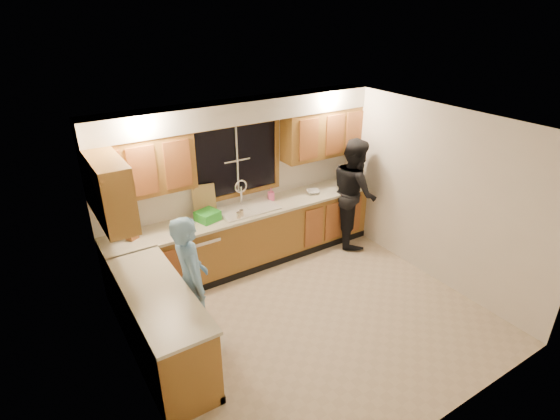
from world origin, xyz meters
The scene contains 26 objects.
floor centered at (0.00, 0.00, 0.00)m, with size 4.20×4.20×0.00m, color beige.
ceiling centered at (0.00, 0.00, 2.50)m, with size 4.20×4.20×0.00m, color silver.
wall_back centered at (0.00, 1.90, 1.25)m, with size 4.20×4.20×0.00m, color white.
wall_left centered at (-2.10, 0.00, 1.25)m, with size 3.80×3.80×0.00m, color white.
wall_right centered at (2.10, 0.00, 1.25)m, with size 3.80×3.80×0.00m, color white.
base_cabinets_back centered at (0.00, 1.60, 0.44)m, with size 4.20×0.60×0.88m, color olive.
base_cabinets_left centered at (-1.80, 0.35, 0.44)m, with size 0.60×1.90×0.88m, color olive.
countertop_back centered at (0.00, 1.58, 0.90)m, with size 4.20×0.63×0.04m, color beige.
countertop_left centered at (-1.79, 0.35, 0.90)m, with size 0.63×1.90×0.04m, color beige.
upper_cabinets_left centered at (-1.43, 1.73, 1.83)m, with size 1.35×0.33×0.75m, color olive.
upper_cabinets_right centered at (1.43, 1.73, 1.83)m, with size 1.35×0.33×0.75m, color olive.
upper_cabinets_return centered at (-1.94, 1.12, 1.83)m, with size 0.33×0.90×0.75m, color olive.
soffit centered at (0.00, 1.72, 2.35)m, with size 4.20×0.35×0.30m, color beige.
window_frame centered at (0.00, 1.89, 1.60)m, with size 1.44×0.03×1.14m.
sink centered at (0.00, 1.60, 0.86)m, with size 0.86×0.52×0.57m.
dishwasher centered at (-0.85, 1.59, 0.41)m, with size 0.60×0.56×0.82m, color silver.
stove centered at (-1.80, -0.22, 0.45)m, with size 0.58×0.75×0.90m, color silver.
man centered at (-1.36, 0.45, 0.82)m, with size 0.60×0.39×1.64m, color #74ABDB.
woman centered at (1.80, 1.29, 0.89)m, with size 0.87×0.68×1.79m, color black.
knife_block centered at (-1.68, 1.63, 1.04)m, with size 0.13×0.11×0.24m, color #A05A2C.
cutting_board centered at (-0.58, 1.82, 1.14)m, with size 0.33×0.02×0.44m, color tan.
dish_crate centered at (-0.64, 1.60, 0.99)m, with size 0.29×0.27×0.13m, color green.
soap_bottle centered at (0.46, 1.70, 1.02)m, with size 0.09×0.09×0.20m, color #F05B9B.
bowl centered at (1.17, 1.57, 0.95)m, with size 0.21×0.21×0.05m, color silver.
can_left centered at (-0.27, 1.38, 0.98)m, with size 0.06×0.06×0.11m, color beige.
can_right centered at (-0.20, 1.42, 0.98)m, with size 0.06×0.06×0.12m, color beige.
Camera 1 is at (-2.72, -3.56, 3.69)m, focal length 28.00 mm.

